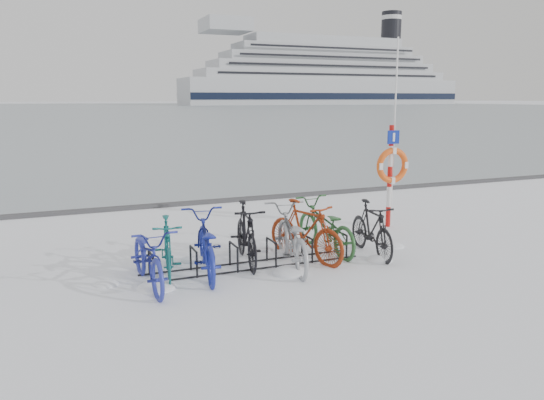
{
  "coord_description": "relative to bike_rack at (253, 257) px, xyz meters",
  "views": [
    {
      "loc": [
        -3.15,
        -8.57,
        2.97
      ],
      "look_at": [
        0.62,
        0.6,
        1.06
      ],
      "focal_mm": 35.0,
      "sensor_mm": 36.0,
      "label": 1
    }
  ],
  "objects": [
    {
      "name": "lifebuoy_station",
      "position": [
        3.99,
        1.55,
        1.26
      ],
      "size": [
        0.83,
        0.23,
        4.31
      ],
      "color": "#B2120E",
      "rests_on": "ground"
    },
    {
      "name": "bike_2",
      "position": [
        -0.88,
        -0.04,
        0.37
      ],
      "size": [
        1.06,
        2.18,
        1.09
      ],
      "primitive_type": "imported",
      "rotation": [
        0.0,
        0.0,
        2.98
      ],
      "color": "navy",
      "rests_on": "ground"
    },
    {
      "name": "bike_3",
      "position": [
        -0.03,
        0.26,
        0.39
      ],
      "size": [
        0.84,
        1.96,
        1.14
      ],
      "primitive_type": "imported",
      "rotation": [
        0.0,
        0.0,
        -0.17
      ],
      "color": "black",
      "rests_on": "ground"
    },
    {
      "name": "ground",
      "position": [
        0.0,
        0.0,
        -0.18
      ],
      "size": [
        900.0,
        900.0,
        0.0
      ],
      "primitive_type": "plane",
      "color": "white",
      "rests_on": "ground"
    },
    {
      "name": "bike_rack",
      "position": [
        0.0,
        0.0,
        0.0
      ],
      "size": [
        4.0,
        0.48,
        0.46
      ],
      "color": "black",
      "rests_on": "ground"
    },
    {
      "name": "snow_drifts",
      "position": [
        0.09,
        -0.15,
        -0.18
      ],
      "size": [
        6.03,
        2.0,
        0.22
      ],
      "color": "white",
      "rests_on": "ground"
    },
    {
      "name": "bike_0",
      "position": [
        -1.88,
        -0.29,
        0.34
      ],
      "size": [
        0.79,
        2.02,
        1.04
      ],
      "primitive_type": "imported",
      "rotation": [
        0.0,
        0.0,
        0.05
      ],
      "color": "#272F98",
      "rests_on": "ground"
    },
    {
      "name": "bike_7",
      "position": [
        2.38,
        -0.16,
        0.35
      ],
      "size": [
        0.72,
        1.83,
        1.07
      ],
      "primitive_type": "imported",
      "rotation": [
        0.0,
        0.0,
        -0.12
      ],
      "color": "black",
      "rests_on": "ground"
    },
    {
      "name": "bike_6",
      "position": [
        1.66,
        0.39,
        0.35
      ],
      "size": [
        0.85,
        2.07,
        1.06
      ],
      "primitive_type": "imported",
      "rotation": [
        0.0,
        0.0,
        3.21
      ],
      "color": "#27582B",
      "rests_on": "ground"
    },
    {
      "name": "bike_5",
      "position": [
        1.06,
        0.03,
        0.39
      ],
      "size": [
        1.13,
        1.98,
        1.15
      ],
      "primitive_type": "imported",
      "rotation": [
        0.0,
        0.0,
        0.33
      ],
      "color": "maroon",
      "rests_on": "ground"
    },
    {
      "name": "ice_sheet",
      "position": [
        0.0,
        155.0,
        -0.17
      ],
      "size": [
        400.0,
        298.0,
        0.02
      ],
      "primitive_type": "cube",
      "color": "#97A3AA",
      "rests_on": "ground"
    },
    {
      "name": "cruise_ferry",
      "position": [
        110.8,
        208.84,
        11.36
      ],
      "size": [
        128.97,
        24.34,
        42.37
      ],
      "color": "silver",
      "rests_on": "ground"
    },
    {
      "name": "quay_edge",
      "position": [
        0.0,
        5.9,
        -0.13
      ],
      "size": [
        400.0,
        0.25,
        0.1
      ],
      "primitive_type": "cube",
      "color": "#3F3F42",
      "rests_on": "ground"
    },
    {
      "name": "bike_4",
      "position": [
        0.64,
        -0.24,
        0.38
      ],
      "size": [
        1.14,
        2.24,
        1.12
      ],
      "primitive_type": "imported",
      "rotation": [
        0.0,
        0.0,
        2.95
      ],
      "color": "#94979B",
      "rests_on": "ground"
    },
    {
      "name": "bike_1",
      "position": [
        -1.49,
        0.15,
        0.33
      ],
      "size": [
        0.74,
        1.74,
        1.01
      ],
      "primitive_type": "imported",
      "rotation": [
        0.0,
        0.0,
        -0.16
      ],
      "color": "#125E5D",
      "rests_on": "ground"
    }
  ]
}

